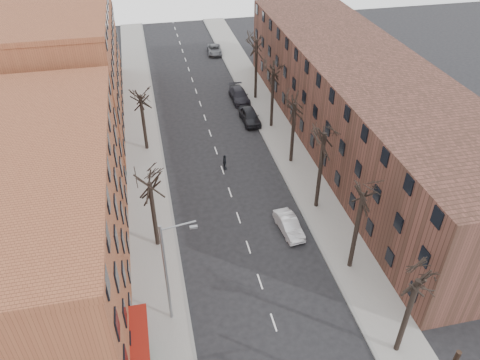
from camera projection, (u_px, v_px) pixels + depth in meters
sidewalk_left at (143, 144)px, 53.93m from camera, size 4.00×90.00×0.15m
sidewalk_right at (276, 129)px, 56.73m from camera, size 4.00×90.00×0.15m
building_left_near at (34, 230)px, 33.24m from camera, size 12.00×26.00×12.00m
building_left_far at (64, 64)px, 55.59m from camera, size 12.00×28.00×14.00m
building_right at (361, 105)px, 51.29m from camera, size 12.00×50.00×10.00m
tree_right_a at (396, 350)px, 32.18m from camera, size 5.20×5.20×10.00m
tree_right_b at (349, 266)px, 38.51m from camera, size 5.20×5.20×10.80m
tree_right_c at (316, 207)px, 44.84m from camera, size 5.20×5.20×11.60m
tree_right_d at (291, 162)px, 51.17m from camera, size 5.20×5.20×10.00m
tree_right_e at (271, 126)px, 57.50m from camera, size 5.20×5.20×10.80m
tree_right_f at (255, 98)px, 63.83m from camera, size 5.20×5.20×11.60m
tree_left_a at (158, 245)px, 40.60m from camera, size 5.20×5.20×9.50m
tree_left_b at (147, 149)px, 53.26m from camera, size 5.20×5.20×9.50m
streetlight at (168, 270)px, 31.43m from camera, size 2.45×0.22×9.03m
silver_sedan at (289, 225)px, 41.62m from camera, size 1.91×4.38×1.40m
parked_car_near at (250, 116)px, 57.92m from camera, size 2.12×5.02×1.69m
parked_car_mid at (239, 95)px, 62.82m from camera, size 2.25×5.38×1.55m
parked_car_far at (215, 50)px, 76.94m from camera, size 2.56×4.87×1.31m
pedestrian_crossing at (225, 162)px, 49.53m from camera, size 0.43×1.01×1.72m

